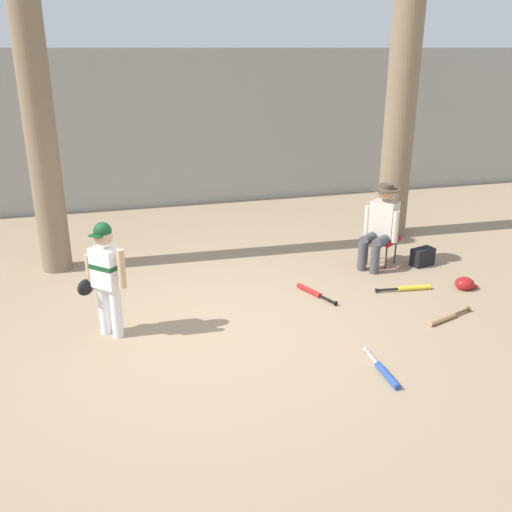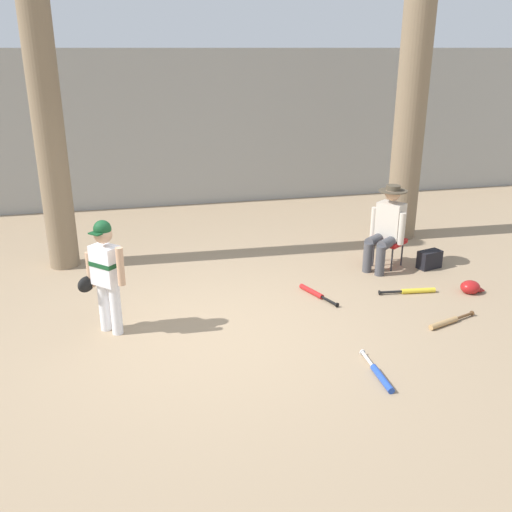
{
  "view_description": "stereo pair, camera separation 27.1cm",
  "coord_description": "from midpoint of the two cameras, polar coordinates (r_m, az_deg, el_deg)",
  "views": [
    {
      "loc": [
        -1.08,
        -5.52,
        3.01
      ],
      "look_at": [
        0.57,
        0.37,
        0.75
      ],
      "focal_mm": 39.73,
      "sensor_mm": 36.0,
      "label": 1
    },
    {
      "loc": [
        -0.82,
        -5.59,
        3.01
      ],
      "look_at": [
        0.57,
        0.37,
        0.75
      ],
      "focal_mm": 39.73,
      "sensor_mm": 36.0,
      "label": 2
    }
  ],
  "objects": [
    {
      "name": "tree_behind_spectator",
      "position": [
        9.53,
        13.62,
        15.11
      ],
      "size": [
        0.7,
        0.7,
        5.17
      ],
      "color": "#7F6B51",
      "rests_on": "ground"
    },
    {
      "name": "bat_wood_tan",
      "position": [
        6.97,
        17.46,
        -5.99
      ],
      "size": [
        0.7,
        0.28,
        0.07
      ],
      "color": "tan",
      "rests_on": "ground"
    },
    {
      "name": "ground_plane",
      "position": [
        6.39,
        -5.33,
        -7.92
      ],
      "size": [
        60.0,
        60.0,
        0.0
      ],
      "primitive_type": "plane",
      "color": "#9E8466"
    },
    {
      "name": "folding_stool",
      "position": [
        8.43,
        11.71,
        1.56
      ],
      "size": [
        0.56,
        0.56,
        0.41
      ],
      "color": "red",
      "rests_on": "ground"
    },
    {
      "name": "seated_spectator",
      "position": [
        8.27,
        11.53,
        3.2
      ],
      "size": [
        0.65,
        0.6,
        1.2
      ],
      "color": "#47474C",
      "rests_on": "ground"
    },
    {
      "name": "bat_yellow_trainer",
      "position": [
        7.69,
        14.25,
        -3.16
      ],
      "size": [
        0.76,
        0.15,
        0.07
      ],
      "color": "yellow",
      "rests_on": "ground"
    },
    {
      "name": "concrete_back_wall",
      "position": [
        11.5,
        -11.09,
        12.36
      ],
      "size": [
        18.0,
        0.36,
        3.0
      ],
      "primitive_type": "cube",
      "color": "#9E9E99",
      "rests_on": "ground"
    },
    {
      "name": "batting_helmet_red",
      "position": [
        7.94,
        19.36,
        -2.64
      ],
      "size": [
        0.3,
        0.23,
        0.17
      ],
      "color": "#A81919",
      "rests_on": "ground"
    },
    {
      "name": "bat_blue_youth",
      "position": [
        5.74,
        11.49,
        -11.41
      ],
      "size": [
        0.08,
        0.73,
        0.07
      ],
      "color": "#2347AD",
      "rests_on": "ground"
    },
    {
      "name": "tree_near_player",
      "position": [
        8.22,
        -22.35,
        15.57
      ],
      "size": [
        0.6,
        0.6,
        5.68
      ],
      "color": "#7F6B51",
      "rests_on": "ground"
    },
    {
      "name": "young_ballplayer",
      "position": [
        6.31,
        -16.16,
        -1.61
      ],
      "size": [
        0.57,
        0.45,
        1.31
      ],
      "color": "white",
      "rests_on": "ground"
    },
    {
      "name": "bat_red_barrel",
      "position": [
        7.37,
        4.61,
        -3.62
      ],
      "size": [
        0.31,
        0.7,
        0.07
      ],
      "color": "red",
      "rests_on": "ground"
    },
    {
      "name": "handbag_beside_stool",
      "position": [
        8.59,
        15.56,
        -0.09
      ],
      "size": [
        0.38,
        0.26,
        0.26
      ],
      "primitive_type": "cube",
      "rotation": [
        0.0,
        0.0,
        0.26
      ],
      "color": "black",
      "rests_on": "ground"
    }
  ]
}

